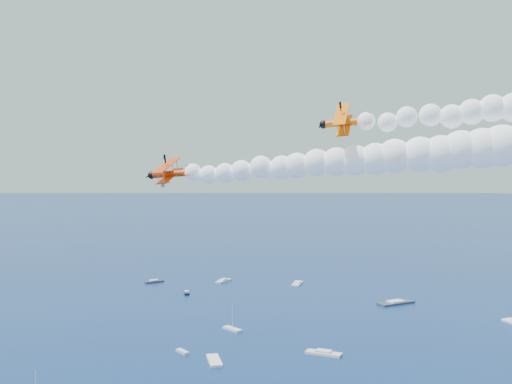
% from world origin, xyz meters
% --- Properties ---
extents(biplane_lead, '(8.01, 9.80, 8.21)m').
position_xyz_m(biplane_lead, '(12.31, 22.82, 58.80)').
color(biplane_lead, '#FE6D05').
extents(biplane_trail, '(7.87, 9.32, 7.03)m').
position_xyz_m(biplane_trail, '(-12.32, 19.21, 51.75)').
color(biplane_trail, '#E93904').
extents(smoke_trail_trail, '(53.01, 15.33, 9.64)m').
position_xyz_m(smoke_trail_trail, '(13.95, 21.80, 53.73)').
color(smoke_trail_trail, white).
extents(spectator_boats, '(209.84, 184.05, 0.70)m').
position_xyz_m(spectator_boats, '(-7.64, 111.09, 0.35)').
color(spectator_boats, white).
rests_on(spectator_boats, ground).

